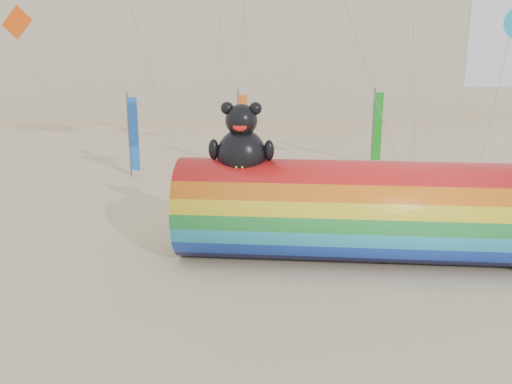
# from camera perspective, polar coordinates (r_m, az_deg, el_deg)

# --- Properties ---
(ground) EXTENTS (160.00, 160.00, 0.00)m
(ground) POSITION_cam_1_polar(r_m,az_deg,el_deg) (22.38, -1.62, -6.93)
(ground) COLOR #CCB58C
(ground) RESTS_ON ground
(hotel_building) EXTENTS (60.40, 15.40, 20.60)m
(hotel_building) POSITION_cam_1_polar(r_m,az_deg,el_deg) (68.08, -7.53, 16.85)
(hotel_building) COLOR #B7AD99
(hotel_building) RESTS_ON ground
(windsock_assembly) EXTENTS (13.45, 4.10, 6.20)m
(windsock_assembly) POSITION_cam_1_polar(r_m,az_deg,el_deg) (22.31, 9.44, -1.61)
(windsock_assembly) COLOR red
(windsock_assembly) RESTS_ON ground
(kite_handler) EXTENTS (0.78, 0.76, 1.81)m
(kite_handler) POSITION_cam_1_polar(r_m,az_deg,el_deg) (23.85, 10.91, -3.46)
(kite_handler) COLOR #4D5154
(kite_handler) RESTS_ON ground
(fabric_bundle) EXTENTS (2.62, 1.35, 0.41)m
(fabric_bundle) POSITION_cam_1_polar(r_m,az_deg,el_deg) (22.94, 11.06, -6.19)
(fabric_bundle) COLOR #350A09
(fabric_bundle) RESTS_ON ground
(festival_banners) EXTENTS (15.81, 4.42, 5.20)m
(festival_banners) POSITION_cam_1_polar(r_m,az_deg,el_deg) (36.37, -0.25, 6.15)
(festival_banners) COLOR #59595E
(festival_banners) RESTS_ON ground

